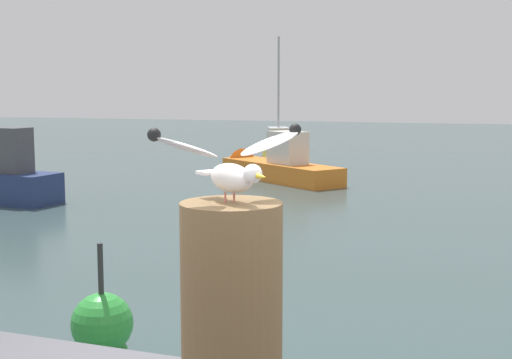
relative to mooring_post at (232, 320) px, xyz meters
The scene contains 5 objects.
mooring_post is the anchor object (origin of this frame).
seagull 0.55m from the mooring_post, 36.12° to the right, with size 0.44×0.54×0.26m.
boat_orange 18.97m from the mooring_post, 108.44° to the left, with size 5.16×4.11×1.76m.
boat_yellow 23.19m from the mooring_post, 107.51° to the left, with size 2.59×4.34×4.77m.
channel_buoy 4.12m from the mooring_post, 129.56° to the left, with size 0.56×0.56×1.33m.
Camera 1 is at (1.15, -2.73, 2.65)m, focal length 48.18 mm.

